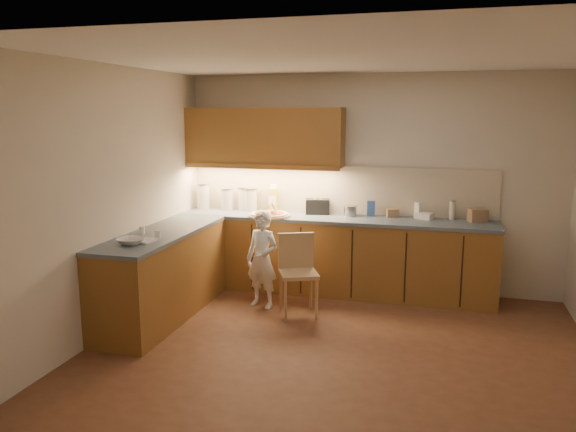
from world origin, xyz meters
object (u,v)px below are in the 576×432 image
object	(u,v)px
wooden_chair	(297,268)
pizza_on_board	(269,215)
oil_jug	(273,199)
toaster	(318,206)
child	(262,260)

from	to	relation	value
wooden_chair	pizza_on_board	bearing A→B (deg)	104.48
wooden_chair	oil_jug	size ratio (longest dim) A/B	2.56
toaster	pizza_on_board	bearing A→B (deg)	-160.01
oil_jug	pizza_on_board	bearing A→B (deg)	-80.02
oil_jug	wooden_chair	bearing A→B (deg)	-60.32
wooden_chair	toaster	world-z (taller)	toaster
child	wooden_chair	distance (m)	0.44
pizza_on_board	wooden_chair	size ratio (longest dim) A/B	0.59
child	toaster	world-z (taller)	toaster
oil_jug	toaster	size ratio (longest dim) A/B	1.08
pizza_on_board	child	distance (m)	0.70
child	oil_jug	xyz separation A→B (m)	(-0.15, 0.92, 0.54)
child	wooden_chair	bearing A→B (deg)	3.67
wooden_chair	toaster	size ratio (longest dim) A/B	2.75
child	oil_jug	size ratio (longest dim) A/B	3.19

